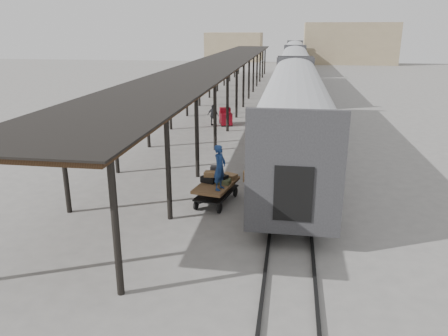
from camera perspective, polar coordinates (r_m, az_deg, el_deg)
name	(u,v)px	position (r m, az deg, el deg)	size (l,w,h in m)	color
ground	(214,201)	(18.39, -1.29, -4.34)	(160.00, 160.00, 0.00)	slate
train	(295,68)	(50.73, 9.20, 12.80)	(3.45, 76.01, 4.01)	silver
canopy	(223,61)	(41.36, -0.15, 13.76)	(4.90, 64.30, 4.15)	#422B19
rails	(293,91)	(51.22, 9.06, 9.89)	(1.54, 150.00, 0.12)	black
building_far	(349,43)	(95.44, 15.99, 15.40)	(18.00, 10.00, 8.00)	tan
building_left	(234,47)	(99.69, 1.34, 15.55)	(12.00, 8.00, 6.00)	tan
baggage_cart	(216,188)	(17.97, -0.99, -2.65)	(1.72, 2.61, 0.86)	brown
suitcase_stack	(218,176)	(18.15, -0.84, -1.10)	(1.50, 1.20, 0.57)	#313134
luggage_tug	(226,117)	(32.86, 0.21, 6.64)	(1.20, 1.57, 1.23)	maroon
porter	(220,167)	(16.96, -0.55, 0.07)	(0.66, 0.43, 1.80)	navy
pedestrian	(213,115)	(32.48, -1.43, 6.90)	(0.92, 0.38, 1.56)	black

